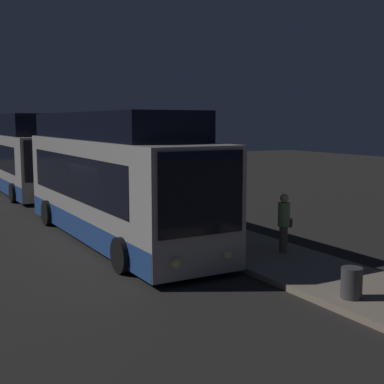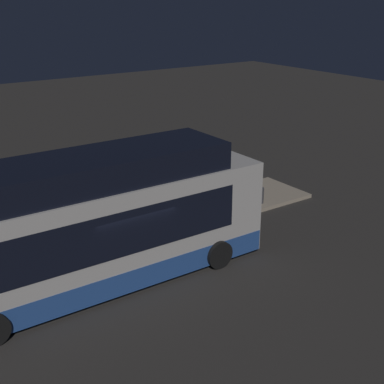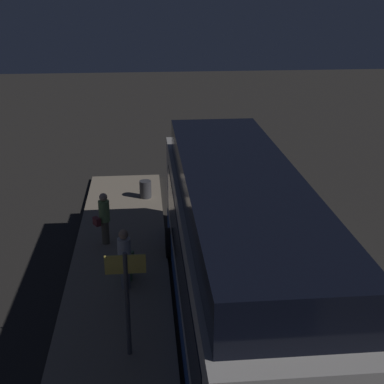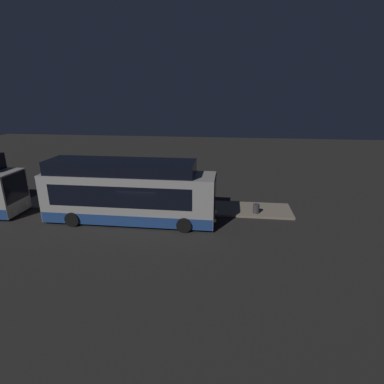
# 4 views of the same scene
# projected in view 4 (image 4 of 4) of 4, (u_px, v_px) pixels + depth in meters

# --- Properties ---
(ground) EXTENTS (80.00, 80.00, 0.00)m
(ground) POSITION_uv_depth(u_px,v_px,m) (143.00, 223.00, 19.54)
(ground) COLOR #2B2826
(platform) EXTENTS (20.00, 2.78, 0.15)m
(platform) POSITION_uv_depth(u_px,v_px,m) (154.00, 205.00, 22.34)
(platform) COLOR gray
(platform) RESTS_ON ground
(bus_lead) EXTENTS (11.15, 2.83, 4.07)m
(bus_lead) POSITION_uv_depth(u_px,v_px,m) (128.00, 194.00, 19.28)
(bus_lead) COLOR #B2ADA8
(bus_lead) RESTS_ON ground
(passenger_boarding) EXTENTS (0.52, 0.59, 1.65)m
(passenger_boarding) POSITION_uv_depth(u_px,v_px,m) (203.00, 193.00, 22.05)
(passenger_boarding) COLOR #6B604C
(passenger_boarding) RESTS_ON platform
(passenger_waiting) EXTENTS (0.59, 0.46, 1.68)m
(passenger_waiting) POSITION_uv_depth(u_px,v_px,m) (166.00, 194.00, 21.69)
(passenger_waiting) COLOR gray
(passenger_waiting) RESTS_ON platform
(suitcase) EXTENTS (0.39, 0.25, 0.81)m
(suitcase) POSITION_uv_depth(u_px,v_px,m) (173.00, 203.00, 21.81)
(suitcase) COLOR #598C59
(suitcase) RESTS_ON platform
(sign_post) EXTENTS (0.10, 0.83, 2.44)m
(sign_post) POSITION_uv_depth(u_px,v_px,m) (128.00, 185.00, 21.67)
(sign_post) COLOR #4C4C51
(sign_post) RESTS_ON platform
(trash_bin) EXTENTS (0.44, 0.44, 0.65)m
(trash_bin) POSITION_uv_depth(u_px,v_px,m) (256.00, 209.00, 20.60)
(trash_bin) COLOR #3F3F44
(trash_bin) RESTS_ON platform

